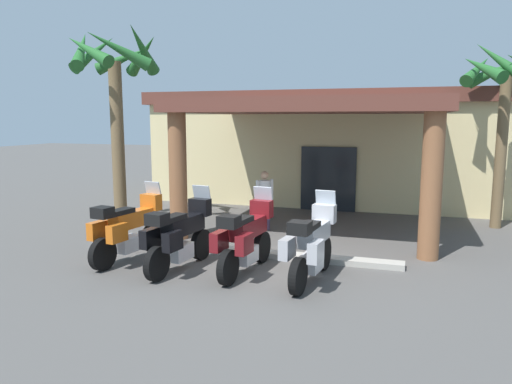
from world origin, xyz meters
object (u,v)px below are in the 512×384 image
Objects in this scene: palm_tree_roadside at (115,78)px; palm_tree_near_portico at (506,85)px; motorcycle_black at (179,236)px; motorcycle_silver at (312,245)px; motorcycle_orange at (128,229)px; motorcycle_maroon at (246,238)px; motel_building at (341,144)px; pedestrian at (265,196)px.

palm_tree_near_portico is (10.21, 2.75, -0.23)m from palm_tree_roadside.
motorcycle_black is 0.40× the size of palm_tree_roadside.
motorcycle_silver is at bearing -80.22° from motorcycle_black.
palm_tree_roadside reaches higher than motorcycle_black.
motorcycle_black is (1.32, -0.24, 0.00)m from motorcycle_orange.
palm_tree_roadside is 1.10× the size of palm_tree_near_portico.
motorcycle_black is 1.34m from motorcycle_maroon.
motorcycle_silver is at bearing -85.06° from motel_building.
motel_building is 2.68× the size of palm_tree_near_portico.
motel_building is 6.14× the size of motorcycle_black.
motorcycle_silver is 7.77m from palm_tree_roadside.
motorcycle_orange is at bearing -143.94° from palm_tree_near_portico.
palm_tree_near_portico is at bearing 15.06° from palm_tree_roadside.
pedestrian is 0.32× the size of palm_tree_near_portico.
motorcycle_black and motorcycle_silver have the same top height.
motorcycle_orange is (-3.15, -9.84, -1.34)m from motel_building.
palm_tree_roadside is (-6.19, 3.22, 3.42)m from motorcycle_silver.
motel_building reaches higher than motorcycle_orange.
motorcycle_orange and motorcycle_silver have the same top height.
motorcycle_orange is 1.00× the size of motorcycle_black.
palm_tree_roadside is (-4.17, -0.53, 3.19)m from pedestrian.
motorcycle_maroon is at bearing 144.62° from pedestrian.
motorcycle_silver is 0.40× the size of palm_tree_roadside.
motorcycle_maroon is (1.32, 0.20, 0.00)m from motorcycle_black.
motorcycle_silver is 7.87m from palm_tree_near_portico.
motorcycle_silver is at bearing -82.57° from motorcycle_orange.
motorcycle_orange is 5.10m from palm_tree_roadside.
motel_building is 6.13× the size of motorcycle_silver.
pedestrian is (0.63, 3.84, 0.23)m from motorcycle_black.
motel_building reaches higher than pedestrian.
motel_building is at bearing 3.54° from motorcycle_maroon.
motorcycle_silver is at bearing -88.06° from motorcycle_maroon.
motorcycle_maroon is 3.71m from pedestrian.
motorcycle_black is 1.00× the size of motorcycle_silver.
motorcycle_black is 2.65m from motorcycle_silver.
motorcycle_silver is at bearing -27.48° from palm_tree_roadside.
palm_tree_near_portico is (6.67, 6.06, 3.19)m from motorcycle_black.
pedestrian is at bearing -18.95° from motorcycle_orange.
palm_tree_roadside is (-3.54, 3.31, 3.42)m from motorcycle_black.
palm_tree_near_portico is (5.35, 5.86, 3.19)m from motorcycle_maroon.
pedestrian is 0.29× the size of palm_tree_roadside.
motorcycle_maroon is at bearing -81.35° from motorcycle_orange.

